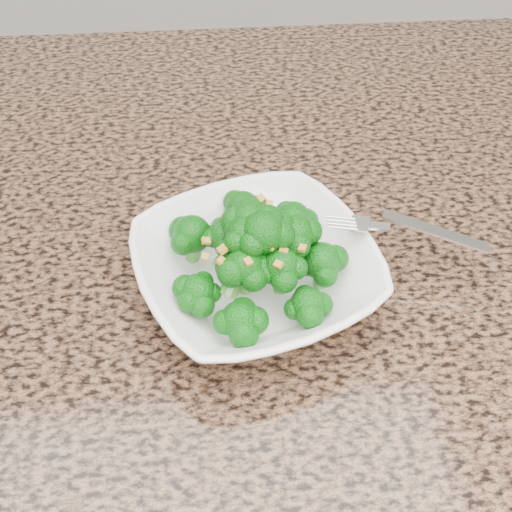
{
  "coord_description": "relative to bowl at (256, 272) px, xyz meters",
  "views": [
    {
      "loc": [
        0.06,
        -0.17,
        1.39
      ],
      "look_at": [
        0.09,
        0.26,
        0.95
      ],
      "focal_mm": 45.0,
      "sensor_mm": 36.0,
      "label": 1
    }
  ],
  "objects": [
    {
      "name": "garlic_topping",
      "position": [
        0.0,
        0.0,
        0.1
      ],
      "size": [
        0.12,
        0.12,
        0.01
      ],
      "primitive_type": null,
      "color": "gold",
      "rests_on": "broccoli_pile"
    },
    {
      "name": "cabinet",
      "position": [
        -0.09,
        0.04,
        -0.49
      ],
      "size": [
        1.55,
        0.95,
        0.87
      ],
      "primitive_type": "cube",
      "color": "#352015",
      "rests_on": "ground"
    },
    {
      "name": "broccoli_pile",
      "position": [
        0.0,
        0.0,
        0.06
      ],
      "size": [
        0.2,
        0.2,
        0.07
      ],
      "primitive_type": null,
      "color": "#0B610B",
      "rests_on": "bowl"
    },
    {
      "name": "granite_counter",
      "position": [
        -0.09,
        0.04,
        -0.04
      ],
      "size": [
        1.64,
        1.04,
        0.03
      ],
      "primitive_type": "cube",
      "color": "brown",
      "rests_on": "cabinet"
    },
    {
      "name": "fork",
      "position": [
        0.12,
        0.02,
        0.03
      ],
      "size": [
        0.18,
        0.08,
        0.01
      ],
      "primitive_type": null,
      "rotation": [
        0.0,
        0.0,
        -0.32
      ],
      "color": "silver",
      "rests_on": "bowl"
    },
    {
      "name": "bowl",
      "position": [
        0.0,
        0.0,
        0.0
      ],
      "size": [
        0.29,
        0.29,
        0.06
      ],
      "primitive_type": "imported",
      "rotation": [
        0.0,
        0.0,
        0.34
      ],
      "color": "white",
      "rests_on": "granite_counter"
    }
  ]
}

